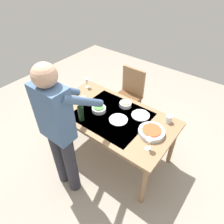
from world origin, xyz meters
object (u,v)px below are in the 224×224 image
(wine_bottle, at_px, (81,113))
(dinner_plate_far, at_px, (140,115))
(chair_near, at_px, (129,92))
(wine_glass_left, at_px, (87,81))
(water_cup_near_right, at_px, (169,119))
(water_cup_near_left, at_px, (83,100))
(side_bowl_salad, at_px, (99,109))
(wine_glass_right, at_px, (149,142))
(serving_bowl_pasta, at_px, (151,132))
(dining_table, at_px, (112,119))
(person_server, at_px, (59,128))
(side_bowl_bread, at_px, (125,104))
(dinner_plate_near, at_px, (118,120))

(wine_bottle, relative_size, dinner_plate_far, 1.29)
(chair_near, height_order, dinner_plate_far, chair_near)
(wine_glass_left, bearing_deg, water_cup_near_right, -178.57)
(water_cup_near_left, distance_m, side_bowl_salad, 0.28)
(wine_glass_right, height_order, serving_bowl_pasta, wine_glass_right)
(water_cup_near_left, bearing_deg, dining_table, -175.55)
(person_server, height_order, side_bowl_bread, person_server)
(dining_table, relative_size, person_server, 0.95)
(dinner_plate_near, height_order, dinner_plate_far, same)
(dinner_plate_far, bearing_deg, wine_glass_left, -4.19)
(chair_near, height_order, wine_glass_left, chair_near)
(water_cup_near_left, xyz_separation_m, dinner_plate_far, (-0.75, -0.25, -0.05))
(chair_near, bearing_deg, wine_glass_left, 51.92)
(chair_near, bearing_deg, dinner_plate_near, 114.87)
(wine_glass_right, xyz_separation_m, water_cup_near_left, (1.09, -0.16, -0.05))
(wine_bottle, bearing_deg, serving_bowl_pasta, -158.69)
(wine_bottle, xyz_separation_m, water_cup_near_left, (0.21, -0.26, -0.06))
(wine_glass_right, height_order, dinner_plate_near, wine_glass_right)
(side_bowl_salad, relative_size, side_bowl_bread, 1.12)
(dining_table, height_order, water_cup_near_right, water_cup_near_right)
(dining_table, bearing_deg, person_server, 78.87)
(person_server, height_order, serving_bowl_pasta, person_server)
(dinner_plate_near, bearing_deg, side_bowl_bread, -71.96)
(chair_near, bearing_deg, side_bowl_salad, 96.06)
(chair_near, xyz_separation_m, wine_glass_right, (-0.91, 1.02, 0.31))
(dining_table, bearing_deg, wine_bottle, 50.64)
(dining_table, xyz_separation_m, wine_glass_left, (0.70, -0.28, 0.18))
(dining_table, relative_size, water_cup_near_left, 15.42)
(person_server, bearing_deg, dinner_plate_far, -115.08)
(side_bowl_bread, height_order, dinner_plate_far, side_bowl_bread)
(wine_glass_left, xyz_separation_m, dinner_plate_far, (-0.99, 0.07, -0.10))
(dining_table, xyz_separation_m, dinner_plate_near, (-0.12, 0.03, 0.08))
(water_cup_near_right, height_order, serving_bowl_pasta, water_cup_near_right)
(wine_glass_right, bearing_deg, side_bowl_bread, -37.04)
(wine_glass_left, relative_size, side_bowl_bread, 0.94)
(serving_bowl_pasta, bearing_deg, side_bowl_bread, -24.75)
(person_server, distance_m, dinner_plate_near, 0.76)
(dining_table, bearing_deg, water_cup_near_right, -152.80)
(wine_glass_left, xyz_separation_m, side_bowl_salad, (-0.51, 0.32, -0.07))
(person_server, relative_size, water_cup_near_left, 16.27)
(side_bowl_bread, relative_size, dinner_plate_far, 0.70)
(wine_bottle, distance_m, side_bowl_salad, 0.28)
(wine_bottle, bearing_deg, water_cup_near_left, -50.58)
(wine_bottle, bearing_deg, side_bowl_salad, -103.33)
(chair_near, xyz_separation_m, water_cup_near_left, (0.18, 0.86, 0.26))
(side_bowl_salad, bearing_deg, dinner_plate_far, -151.92)
(person_server, relative_size, water_cup_near_right, 18.24)
(water_cup_near_right, xyz_separation_m, serving_bowl_pasta, (0.06, 0.30, -0.01))
(serving_bowl_pasta, height_order, side_bowl_salad, same)
(dinner_plate_near, bearing_deg, water_cup_near_left, 0.91)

